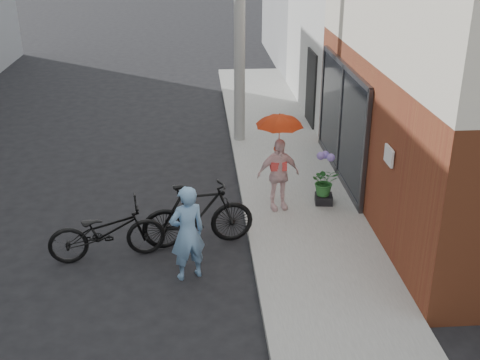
{
  "coord_description": "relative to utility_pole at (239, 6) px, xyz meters",
  "views": [
    {
      "loc": [
        0.01,
        -8.89,
        5.41
      ],
      "look_at": [
        0.74,
        1.02,
        1.1
      ],
      "focal_mm": 45.0,
      "sensor_mm": 36.0,
      "label": 1
    }
  ],
  "objects": [
    {
      "name": "officer",
      "position": [
        -1.3,
        -6.38,
        -2.69
      ],
      "size": [
        0.7,
        0.59,
        1.63
      ],
      "primitive_type": "imported",
      "rotation": [
        0.0,
        0.0,
        3.53
      ],
      "color": "#6E99C3",
      "rests_on": "ground"
    },
    {
      "name": "bike_left",
      "position": [
        -2.7,
        -5.67,
        -2.98
      ],
      "size": [
        2.07,
        1.03,
        1.04
      ],
      "primitive_type": "imported",
      "rotation": [
        0.0,
        0.0,
        1.75
      ],
      "color": "black",
      "rests_on": "ground"
    },
    {
      "name": "bike_right",
      "position": [
        -1.13,
        -5.32,
        -2.9
      ],
      "size": [
        2.07,
        0.86,
        1.2
      ],
      "primitive_type": "imported",
      "rotation": [
        0.0,
        0.0,
        1.72
      ],
      "color": "black",
      "rests_on": "ground"
    },
    {
      "name": "curb",
      "position": [
        -0.16,
        -4.0,
        -3.44
      ],
      "size": [
        0.12,
        24.0,
        0.12
      ],
      "primitive_type": "cube",
      "color": "#9E9E99",
      "rests_on": "ground"
    },
    {
      "name": "parasol",
      "position": [
        0.45,
        -4.17,
        -1.54
      ],
      "size": [
        0.87,
        0.87,
        0.77
      ],
      "primitive_type": "imported",
      "color": "#D74319",
      "rests_on": "kimono_woman"
    },
    {
      "name": "ground",
      "position": [
        -1.1,
        -6.0,
        -3.5
      ],
      "size": [
        80.0,
        80.0,
        0.0
      ],
      "primitive_type": "plane",
      "color": "black",
      "rests_on": "ground"
    },
    {
      "name": "potted_plant",
      "position": [
        1.42,
        -4.02,
        -2.9
      ],
      "size": [
        0.53,
        0.46,
        0.59
      ],
      "primitive_type": "imported",
      "color": "#2C6E2E",
      "rests_on": "planter"
    },
    {
      "name": "planter",
      "position": [
        1.42,
        -4.02,
        -3.29
      ],
      "size": [
        0.38,
        0.38,
        0.18
      ],
      "primitive_type": "cube",
      "rotation": [
        0.0,
        0.0,
        -0.12
      ],
      "color": "black",
      "rests_on": "sidewalk"
    },
    {
      "name": "sidewalk",
      "position": [
        1.0,
        -4.0,
        -3.44
      ],
      "size": [
        2.2,
        24.0,
        0.12
      ],
      "primitive_type": "cube",
      "color": "gray",
      "rests_on": "ground"
    },
    {
      "name": "utility_pole",
      "position": [
        0.0,
        0.0,
        0.0
      ],
      "size": [
        0.28,
        0.28,
        7.0
      ],
      "primitive_type": "cylinder",
      "color": "#9E9E99",
      "rests_on": "ground"
    },
    {
      "name": "kimono_woman",
      "position": [
        0.45,
        -4.17,
        -2.65
      ],
      "size": [
        0.91,
        0.52,
        1.45
      ],
      "primitive_type": "imported",
      "rotation": [
        0.0,
        0.0,
        0.2
      ],
      "color": "#FFD5D6",
      "rests_on": "sidewalk"
    }
  ]
}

